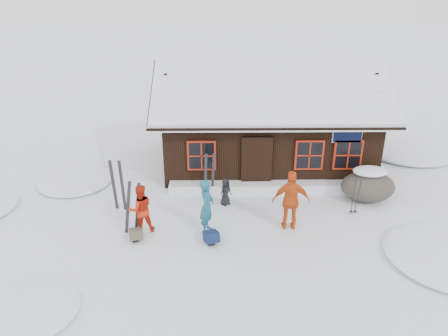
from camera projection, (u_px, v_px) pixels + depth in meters
The scene contains 15 objects.
ground at pixel (234, 223), 14.08m from camera, with size 120.00×120.00×0.00m, color white.
mountain_hut at pixel (267, 127), 17.99m from camera, with size 8.90×6.09×4.42m.
snow_drift at pixel (273, 187), 16.08m from camera, with size 7.60×0.60×0.35m, color white.
snow_mounds at pixel (278, 196), 15.80m from camera, with size 20.60×13.20×0.48m.
skier_teal at pixel (207, 206), 13.28m from camera, with size 0.64×0.42×1.75m, color #17576D.
skier_orange_left at pixel (141, 209), 13.30m from camera, with size 0.77×0.60×1.59m, color red.
skier_orange_right at pixel (291, 201), 13.40m from camera, with size 1.15×0.48×1.96m, color #CD4915.
skier_crouched at pixel (226, 192), 15.01m from camera, with size 0.47×0.31×0.97m, color black.
boulder at pixel (368, 185), 15.29m from camera, with size 1.88×1.41×1.11m.
ski_pair_left at pixel (133, 208), 13.28m from camera, with size 0.62×0.17×1.76m.
ski_pair_mid at pixel (118, 186), 14.55m from camera, with size 0.48×0.13×1.86m.
ski_pair_right at pixel (209, 175), 15.53m from camera, with size 0.43×0.17×1.67m.
ski_poles at pixel (355, 197), 14.37m from camera, with size 0.24×0.12×1.33m.
backpack_blue at pixel (211, 239), 12.98m from camera, with size 0.41×0.54×0.29m, color #101E44.
backpack_olive at pixel (136, 236), 13.14m from camera, with size 0.39×0.51×0.28m, color #4A4735.
Camera 1 is at (-0.47, -12.11, 7.38)m, focal length 35.00 mm.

